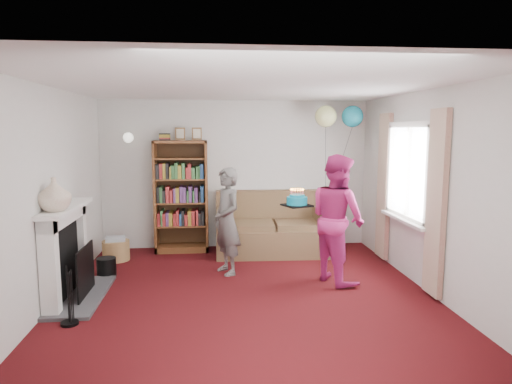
{
  "coord_description": "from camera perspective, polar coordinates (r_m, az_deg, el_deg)",
  "views": [
    {
      "loc": [
        -0.41,
        -5.25,
        2.0
      ],
      "look_at": [
        0.16,
        0.6,
        1.2
      ],
      "focal_mm": 32.0,
      "sensor_mm": 36.0,
      "label": 1
    }
  ],
  "objects": [
    {
      "name": "ground",
      "position": [
        5.63,
        -1.06,
        -13.08
      ],
      "size": [
        5.0,
        5.0,
        0.0
      ],
      "primitive_type": "plane",
      "color": "black",
      "rests_on": "ground"
    },
    {
      "name": "wall_back",
      "position": [
        7.8,
        -2.55,
        2.22
      ],
      "size": [
        4.5,
        0.02,
        2.5
      ],
      "primitive_type": "cube",
      "color": "silver",
      "rests_on": "ground"
    },
    {
      "name": "wall_left",
      "position": [
        5.61,
        -24.76,
        -0.67
      ],
      "size": [
        0.02,
        5.0,
        2.5
      ],
      "primitive_type": "cube",
      "color": "silver",
      "rests_on": "ground"
    },
    {
      "name": "wall_right",
      "position": [
        5.94,
        21.21,
        -0.05
      ],
      "size": [
        0.02,
        5.0,
        2.5
      ],
      "primitive_type": "cube",
      "color": "silver",
      "rests_on": "ground"
    },
    {
      "name": "ceiling",
      "position": [
        5.29,
        -1.13,
        13.21
      ],
      "size": [
        4.5,
        5.0,
        0.01
      ],
      "primitive_type": "cube",
      "color": "white",
      "rests_on": "wall_back"
    },
    {
      "name": "fireplace",
      "position": [
        5.88,
        -22.14,
        -7.51
      ],
      "size": [
        0.55,
        1.8,
        1.12
      ],
      "color": "#3F3F42",
      "rests_on": "ground"
    },
    {
      "name": "window_bay",
      "position": [
        6.46,
        18.37,
        0.25
      ],
      "size": [
        0.14,
        2.02,
        2.2
      ],
      "color": "white",
      "rests_on": "ground"
    },
    {
      "name": "wall_sconce",
      "position": [
        7.73,
        -15.68,
        6.57
      ],
      "size": [
        0.16,
        0.23,
        0.16
      ],
      "color": "gold",
      "rests_on": "ground"
    },
    {
      "name": "bookcase",
      "position": [
        7.64,
        -9.31,
        -0.62
      ],
      "size": [
        0.87,
        0.42,
        2.04
      ],
      "color": "#472B14",
      "rests_on": "ground"
    },
    {
      "name": "sofa",
      "position": [
        7.57,
        2.16,
        -4.76
      ],
      "size": [
        1.86,
        0.98,
        0.98
      ],
      "rotation": [
        0.0,
        0.0,
        -0.04
      ],
      "color": "brown",
      "rests_on": "ground"
    },
    {
      "name": "wicker_basket",
      "position": [
        7.43,
        -17.1,
        -6.9
      ],
      "size": [
        0.41,
        0.41,
        0.37
      ],
      "rotation": [
        0.0,
        0.0,
        0.16
      ],
      "color": "#987647",
      "rests_on": "ground"
    },
    {
      "name": "person_striped",
      "position": [
        6.36,
        -3.64,
        -3.65
      ],
      "size": [
        0.55,
        0.64,
        1.49
      ],
      "primitive_type": "imported",
      "rotation": [
        0.0,
        0.0,
        -1.15
      ],
      "color": "black",
      "rests_on": "ground"
    },
    {
      "name": "person_magenta",
      "position": [
        6.11,
        10.13,
        -3.27
      ],
      "size": [
        0.9,
        1.0,
        1.69
      ],
      "primitive_type": "imported",
      "rotation": [
        0.0,
        0.0,
        1.95
      ],
      "color": "#B7246C",
      "rests_on": "ground"
    },
    {
      "name": "birthday_cake",
      "position": [
        5.85,
        5.15,
        -1.11
      ],
      "size": [
        0.32,
        0.32,
        0.22
      ],
      "rotation": [
        0.0,
        0.0,
        0.38
      ],
      "color": "black",
      "rests_on": "ground"
    },
    {
      "name": "balloons",
      "position": [
        7.56,
        10.36,
        9.28
      ],
      "size": [
        0.79,
        0.41,
        1.7
      ],
      "color": "#3F3F3F",
      "rests_on": "ground"
    },
    {
      "name": "mantel_vase",
      "position": [
        5.42,
        -23.91,
        -0.26
      ],
      "size": [
        0.4,
        0.4,
        0.37
      ],
      "primitive_type": "imported",
      "rotation": [
        0.0,
        0.0,
        0.13
      ],
      "color": "beige",
      "rests_on": "fireplace"
    }
  ]
}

